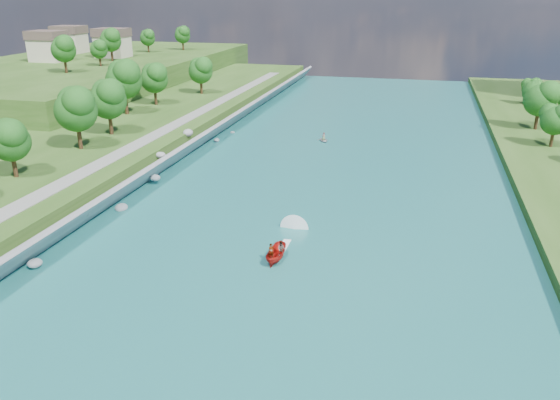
# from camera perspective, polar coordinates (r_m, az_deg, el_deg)

# --- Properties ---
(ground) EXTENTS (260.00, 260.00, 0.00)m
(ground) POSITION_cam_1_polar(r_m,az_deg,el_deg) (58.07, -0.30, -7.45)
(ground) COLOR #2D5119
(ground) RESTS_ON ground
(river_water) EXTENTS (55.00, 240.00, 0.10)m
(river_water) POSITION_cam_1_polar(r_m,az_deg,el_deg) (75.79, 3.56, -0.41)
(river_water) COLOR #1B6467
(river_water) RESTS_ON ground
(berm_west) EXTENTS (45.00, 240.00, 3.50)m
(berm_west) POSITION_cam_1_polar(r_m,az_deg,el_deg) (97.27, -26.74, 3.26)
(berm_west) COLOR #2D5119
(berm_west) RESTS_ON ground
(ridge_west) EXTENTS (60.00, 120.00, 9.00)m
(ridge_west) POSITION_cam_1_polar(r_m,az_deg,el_deg) (174.68, -19.28, 12.23)
(ridge_west) COLOR #2D5119
(ridge_west) RESTS_ON ground
(riprap_bank) EXTENTS (4.59, 236.00, 4.51)m
(riprap_bank) POSITION_cam_1_polar(r_m,az_deg,el_deg) (83.11, -14.28, 2.20)
(riprap_bank) COLOR slate
(riprap_bank) RESTS_ON ground
(riverside_path) EXTENTS (3.00, 200.00, 0.10)m
(riverside_path) POSITION_cam_1_polar(r_m,az_deg,el_deg) (86.43, -18.08, 3.74)
(riverside_path) COLOR gray
(riverside_path) RESTS_ON berm_west
(ridge_houses) EXTENTS (29.50, 29.50, 8.40)m
(ridge_houses) POSITION_cam_1_polar(r_m,az_deg,el_deg) (181.30, -20.44, 15.19)
(ridge_houses) COLOR beige
(ridge_houses) RESTS_ON ridge_west
(trees_ridge) EXTENTS (16.07, 64.26, 10.65)m
(trees_ridge) POSITION_cam_1_polar(r_m,az_deg,el_deg) (168.79, -16.39, 15.46)
(trees_ridge) COLOR #124513
(trees_ridge) RESTS_ON ridge_west
(motorboat) EXTENTS (3.60, 19.03, 2.15)m
(motorboat) POSITION_cam_1_polar(r_m,az_deg,el_deg) (60.84, -0.11, -5.15)
(motorboat) COLOR #B4140E
(motorboat) RESTS_ON river_water
(raft) EXTENTS (3.12, 3.56, 1.73)m
(raft) POSITION_cam_1_polar(r_m,az_deg,el_deg) (107.89, 4.58, 6.33)
(raft) COLOR gray
(raft) RESTS_ON river_water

